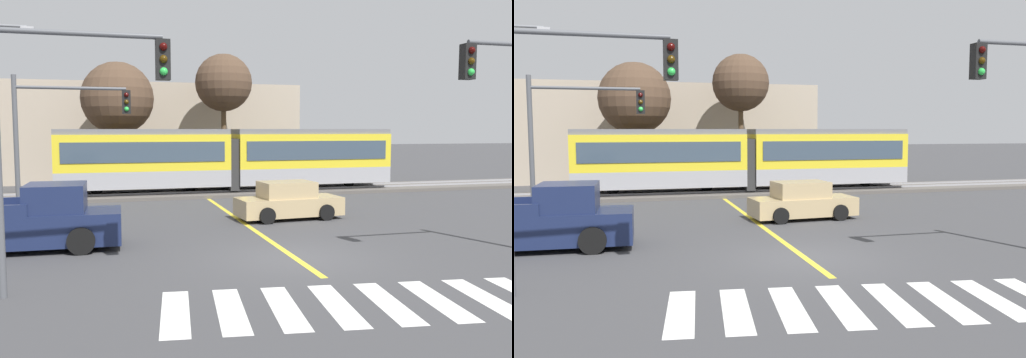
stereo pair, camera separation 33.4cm
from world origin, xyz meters
TOP-DOWN VIEW (x-y plane):
  - ground_plane at (0.00, 0.00)m, footprint 200.00×200.00m
  - track_bed at (0.00, 15.32)m, footprint 120.00×4.00m
  - rail_near at (0.00, 14.60)m, footprint 120.00×0.08m
  - rail_far at (0.00, 16.04)m, footprint 120.00×0.08m
  - light_rail_tram at (1.63, 15.32)m, footprint 18.50×2.64m
  - crosswalk_stripe_0 at (-3.82, -3.67)m, footprint 0.90×2.85m
  - crosswalk_stripe_1 at (-2.73, -3.81)m, footprint 0.90×2.85m
  - crosswalk_stripe_2 at (-1.64, -3.94)m, footprint 0.90×2.85m
  - crosswalk_stripe_3 at (-0.55, -4.08)m, footprint 0.90×2.85m
  - crosswalk_stripe_4 at (0.55, -4.22)m, footprint 0.90×2.85m
  - crosswalk_stripe_5 at (1.64, -4.35)m, footprint 0.90×2.85m
  - crosswalk_stripe_6 at (2.73, -4.49)m, footprint 0.90×2.85m
  - lane_centre_line at (0.00, 5.59)m, footprint 0.20×15.47m
  - sedan_crossing at (1.98, 6.37)m, footprint 4.32×2.15m
  - pickup_truck at (-7.23, 3.08)m, footprint 5.45×2.35m
  - traffic_light_mid_left at (-6.75, 7.53)m, footprint 4.25×0.38m
  - traffic_light_near_left at (-6.03, -1.71)m, footprint 3.75×0.38m
  - bare_tree_west at (-4.32, 19.79)m, footprint 4.35×4.35m
  - bare_tree_east at (2.22, 19.85)m, footprint 3.63×3.63m
  - building_backdrop_far at (-5.09, 25.87)m, footprint 27.14×6.00m

SIDE VIEW (x-z plane):
  - ground_plane at x=0.00m, z-range 0.00..0.00m
  - lane_centre_line at x=0.00m, z-range 0.00..0.01m
  - crosswalk_stripe_0 at x=-3.82m, z-range 0.00..0.01m
  - crosswalk_stripe_1 at x=-2.73m, z-range 0.00..0.01m
  - crosswalk_stripe_2 at x=-1.64m, z-range 0.00..0.01m
  - crosswalk_stripe_3 at x=-0.55m, z-range 0.00..0.01m
  - crosswalk_stripe_4 at x=0.55m, z-range 0.00..0.01m
  - crosswalk_stripe_5 at x=1.64m, z-range 0.00..0.01m
  - crosswalk_stripe_6 at x=2.73m, z-range 0.00..0.01m
  - track_bed at x=0.00m, z-range 0.00..0.18m
  - rail_near at x=0.00m, z-range 0.18..0.28m
  - rail_far at x=0.00m, z-range 0.18..0.28m
  - sedan_crossing at x=1.98m, z-range -0.06..1.46m
  - pickup_truck at x=-7.23m, z-range -0.15..1.83m
  - light_rail_tram at x=1.63m, z-range 0.33..3.76m
  - building_backdrop_far at x=-5.09m, z-range 0.00..6.74m
  - traffic_light_mid_left at x=-6.75m, z-range 0.94..6.55m
  - traffic_light_near_left at x=-6.03m, z-range 1.01..7.01m
  - bare_tree_west at x=-4.32m, z-range 1.63..9.26m
  - bare_tree_east at x=2.22m, z-range 2.32..10.66m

